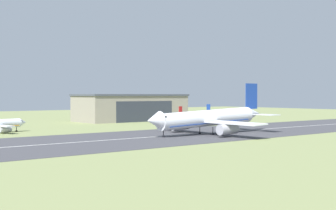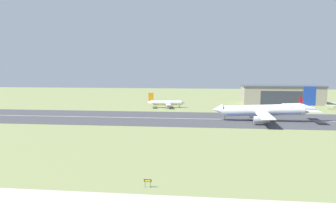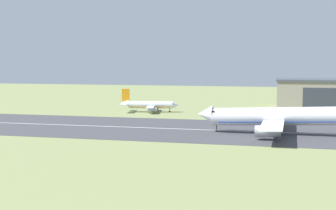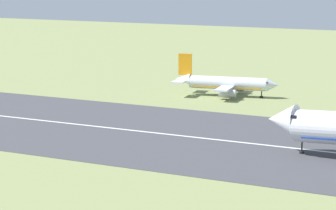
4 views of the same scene
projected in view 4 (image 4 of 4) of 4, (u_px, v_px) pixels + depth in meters
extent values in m
cube|color=#3D3D42|center=(170.00, 135.00, 145.56)|extent=(399.30, 49.66, 0.06)
cube|color=silver|center=(170.00, 134.00, 145.56)|extent=(359.37, 0.70, 0.01)
cone|color=silver|center=(282.00, 120.00, 131.56)|extent=(5.14, 5.47, 5.52)
cube|color=black|center=(297.00, 115.00, 130.09)|extent=(1.23, 4.57, 0.48)
cylinder|color=black|center=(302.00, 146.00, 130.49)|extent=(0.24, 0.24, 2.72)
cylinder|color=black|center=(302.00, 152.00, 130.69)|extent=(0.84, 0.84, 0.44)
cylinder|color=silver|center=(228.00, 83.00, 188.64)|extent=(18.86, 6.49, 3.05)
cone|color=silver|center=(273.00, 85.00, 185.52)|extent=(3.27, 3.51, 3.05)
cone|color=silver|center=(183.00, 79.00, 191.79)|extent=(4.11, 3.38, 2.74)
cube|color=black|center=(266.00, 82.00, 185.86)|extent=(1.57, 2.75, 0.44)
cube|color=orange|center=(228.00, 87.00, 188.78)|extent=(17.01, 5.99, 0.20)
cube|color=silver|center=(224.00, 89.00, 183.53)|extent=(4.41, 8.20, 0.40)
cylinder|color=#A8A8B2|center=(227.00, 93.00, 184.14)|extent=(4.25, 2.60, 1.89)
cube|color=silver|center=(234.00, 82.00, 193.71)|extent=(4.41, 8.20, 0.40)
cylinder|color=#A8A8B2|center=(236.00, 88.00, 193.16)|extent=(4.25, 2.60, 1.89)
cube|color=orange|center=(185.00, 64.00, 191.03)|extent=(3.31, 0.90, 5.18)
cube|color=silver|center=(179.00, 81.00, 188.14)|extent=(3.73, 5.13, 0.24)
cube|color=silver|center=(188.00, 77.00, 195.40)|extent=(3.73, 5.13, 0.24)
cylinder|color=black|center=(262.00, 94.00, 186.67)|extent=(0.24, 0.24, 1.65)
cylinder|color=black|center=(261.00, 97.00, 186.78)|extent=(0.84, 0.84, 0.44)
cylinder|color=black|center=(226.00, 94.00, 187.35)|extent=(0.24, 0.24, 1.65)
cylinder|color=black|center=(226.00, 97.00, 187.46)|extent=(0.84, 0.84, 0.44)
cylinder|color=black|center=(229.00, 92.00, 190.80)|extent=(0.24, 0.24, 1.65)
cylinder|color=black|center=(229.00, 94.00, 190.90)|extent=(0.84, 0.84, 0.44)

